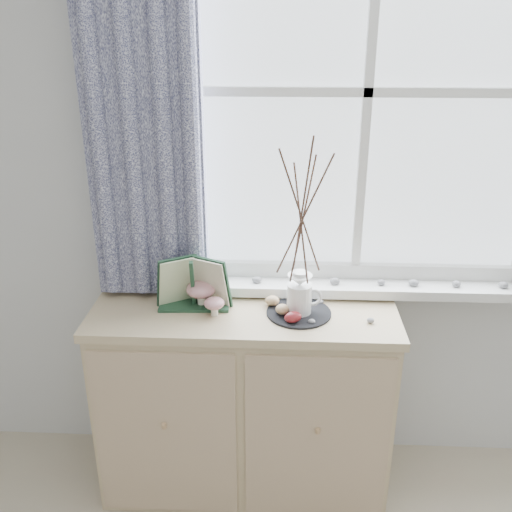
{
  "coord_description": "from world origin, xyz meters",
  "views": [
    {
      "loc": [
        -0.01,
        -0.21,
        1.91
      ],
      "look_at": [
        -0.1,
        1.7,
        1.1
      ],
      "focal_mm": 40.0,
      "sensor_mm": 36.0,
      "label": 1
    }
  ],
  "objects_px": {
    "botanical_book": "(192,285)",
    "twig_pitcher": "(302,212)",
    "sideboard": "(245,400)",
    "toadstool_cluster": "(204,293)"
  },
  "relations": [
    {
      "from": "sideboard",
      "to": "toadstool_cluster",
      "type": "xyz_separation_m",
      "value": [
        -0.15,
        0.01,
        0.49
      ]
    },
    {
      "from": "twig_pitcher",
      "to": "sideboard",
      "type": "bearing_deg",
      "value": 163.75
    },
    {
      "from": "sideboard",
      "to": "botanical_book",
      "type": "height_order",
      "value": "botanical_book"
    },
    {
      "from": "botanical_book",
      "to": "twig_pitcher",
      "type": "relative_size",
      "value": 0.44
    },
    {
      "from": "sideboard",
      "to": "botanical_book",
      "type": "distance_m",
      "value": 0.57
    },
    {
      "from": "botanical_book",
      "to": "twig_pitcher",
      "type": "height_order",
      "value": "twig_pitcher"
    },
    {
      "from": "toadstool_cluster",
      "to": "sideboard",
      "type": "bearing_deg",
      "value": -2.73
    },
    {
      "from": "botanical_book",
      "to": "toadstool_cluster",
      "type": "distance_m",
      "value": 0.06
    },
    {
      "from": "botanical_book",
      "to": "toadstool_cluster",
      "type": "height_order",
      "value": "botanical_book"
    },
    {
      "from": "botanical_book",
      "to": "toadstool_cluster",
      "type": "bearing_deg",
      "value": 21.82
    }
  ]
}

